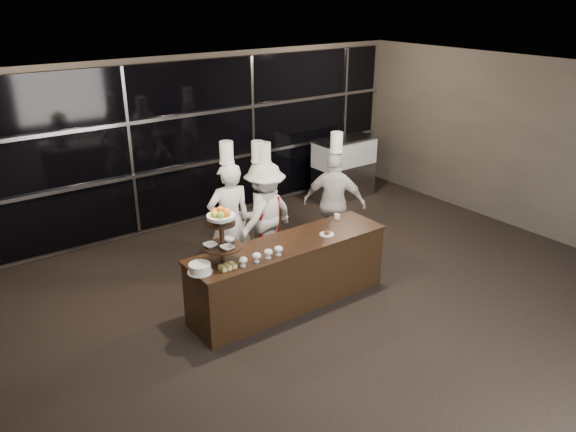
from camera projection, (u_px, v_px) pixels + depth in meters
room at (402, 233)px, 6.23m from camera, size 10.00×10.00×10.00m
window_wall at (195, 142)px, 9.91m from camera, size 8.60×0.10×2.80m
buffet_counter at (289, 273)px, 7.55m from camera, size 2.84×0.74×0.92m
display_stand at (222, 231)px, 6.67m from camera, size 0.48×0.48×0.74m
compotes at (262, 254)px, 6.87m from camera, size 0.63×0.11×0.12m
layer_cake at (200, 268)px, 6.59m from camera, size 0.30×0.30×0.11m
pastry_squares at (228, 267)px, 6.68m from camera, size 0.20×0.13×0.05m
small_plate at (327, 234)px, 7.61m from camera, size 0.20×0.20×0.05m
chef_cup at (337, 216)px, 8.13m from camera, size 0.08×0.08×0.07m
display_case at (344, 165)px, 11.38m from camera, size 1.30×0.57×1.24m
chef_a at (229, 221)px, 8.08m from camera, size 0.71×0.52×2.09m
chef_b at (259, 214)px, 8.50m from camera, size 0.90×0.74×1.98m
chef_c at (265, 215)px, 8.46m from camera, size 1.19×0.85×1.97m
chef_d at (335, 202)px, 8.90m from camera, size 0.95×1.04×2.00m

